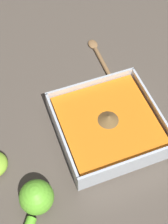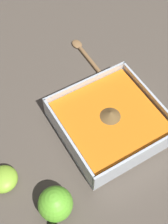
{
  "view_description": "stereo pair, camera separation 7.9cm",
  "coord_description": "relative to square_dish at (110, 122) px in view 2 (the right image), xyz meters",
  "views": [
    {
      "loc": [
        -0.21,
        -0.36,
        0.69
      ],
      "look_at": [
        -0.06,
        0.05,
        0.04
      ],
      "focal_mm": 50.0,
      "sensor_mm": 36.0,
      "label": 1
    },
    {
      "loc": [
        -0.28,
        -0.32,
        0.69
      ],
      "look_at": [
        -0.06,
        0.05,
        0.04
      ],
      "focal_mm": 50.0,
      "sensor_mm": 36.0,
      "label": 2
    }
  ],
  "objects": [
    {
      "name": "square_dish",
      "position": [
        0.0,
        0.0,
        0.0
      ],
      "size": [
        0.25,
        0.25,
        0.07
      ],
      "color": "silver",
      "rests_on": "ground_plane"
    },
    {
      "name": "lemon_squeezer",
      "position": [
        -0.22,
        -0.12,
        0.01
      ],
      "size": [
        0.14,
        0.17,
        0.08
      ],
      "rotation": [
        0.0,
        0.0,
        0.95
      ],
      "color": "#6BC633",
      "rests_on": "ground_plane"
    },
    {
      "name": "ground_plane",
      "position": [
        0.02,
        0.0,
        -0.03
      ],
      "size": [
        4.0,
        4.0,
        0.0
      ],
      "primitive_type": "plane",
      "color": "brown"
    },
    {
      "name": "wooden_spoon",
      "position": [
        0.08,
        0.24,
        -0.02
      ],
      "size": [
        0.03,
        0.19,
        0.01
      ],
      "rotation": [
        0.0,
        0.0,
        1.56
      ],
      "color": "olive",
      "rests_on": "ground_plane"
    },
    {
      "name": "lemon_half",
      "position": [
        -0.29,
        0.01,
        -0.01
      ],
      "size": [
        0.07,
        0.07,
        0.04
      ],
      "color": "#93CC38",
      "rests_on": "ground_plane"
    }
  ]
}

